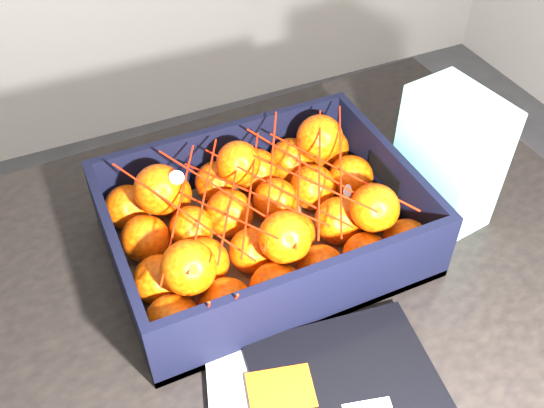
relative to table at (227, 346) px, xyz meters
name	(u,v)px	position (x,y,z in m)	size (l,w,h in m)	color
room_shell	(287,138)	(-0.06, -0.29, 0.60)	(3.54, 3.54, 2.50)	#BDB7AF
table	(227,346)	(0.00, 0.00, 0.00)	(1.23, 0.85, 0.75)	black
produce_crate	(263,230)	(0.09, 0.07, 0.13)	(0.41, 0.31, 0.11)	brown
clementine_heap	(263,218)	(0.09, 0.07, 0.16)	(0.39, 0.29, 0.12)	#D94204
mesh_net	(261,193)	(0.08, 0.07, 0.21)	(0.34, 0.27, 0.10)	red
retail_carton	(449,158)	(0.36, 0.03, 0.20)	(0.09, 0.13, 0.20)	white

